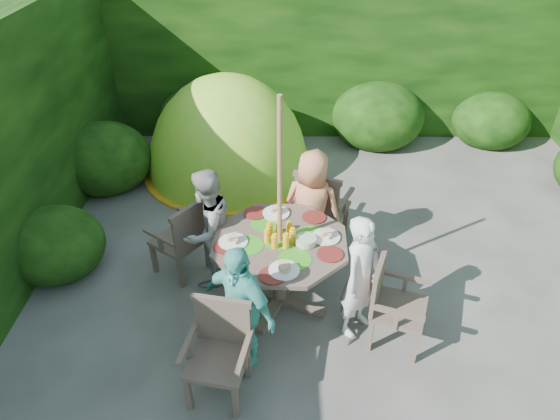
{
  "coord_description": "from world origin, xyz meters",
  "views": [
    {
      "loc": [
        -0.9,
        -3.99,
        3.63
      ],
      "look_at": [
        -0.93,
        0.09,
        0.85
      ],
      "focal_mm": 32.0,
      "sensor_mm": 36.0,
      "label": 1
    }
  ],
  "objects_px": {
    "garden_chair_left": "(183,237)",
    "garden_chair_back": "(321,206)",
    "child_back": "(312,208)",
    "child_left": "(208,229)",
    "child_front": "(239,308)",
    "garden_chair_front": "(219,349)",
    "parasol_pole": "(280,212)",
    "dome_tent": "(229,170)",
    "patio_table": "(280,251)",
    "garden_chair_right": "(392,301)",
    "child_right": "(361,277)"
  },
  "relations": [
    {
      "from": "garden_chair_left",
      "to": "garden_chair_back",
      "type": "relative_size",
      "value": 0.94
    },
    {
      "from": "garden_chair_left",
      "to": "garden_chair_back",
      "type": "distance_m",
      "value": 1.57
    },
    {
      "from": "garden_chair_front",
      "to": "patio_table",
      "type": "bearing_deg",
      "value": 74.76
    },
    {
      "from": "garden_chair_back",
      "to": "garden_chair_front",
      "type": "xyz_separation_m",
      "value": [
        -0.94,
        -2.0,
        -0.05
      ]
    },
    {
      "from": "garden_chair_right",
      "to": "garden_chair_left",
      "type": "height_order",
      "value": "garden_chair_left"
    },
    {
      "from": "garden_chair_back",
      "to": "child_back",
      "type": "distance_m",
      "value": 0.34
    },
    {
      "from": "garden_chair_right",
      "to": "child_right",
      "type": "bearing_deg",
      "value": 84.42
    },
    {
      "from": "garden_chair_front",
      "to": "dome_tent",
      "type": "distance_m",
      "value": 3.73
    },
    {
      "from": "garden_chair_left",
      "to": "child_back",
      "type": "bearing_deg",
      "value": 137.93
    },
    {
      "from": "parasol_pole",
      "to": "garden_chair_left",
      "type": "xyz_separation_m",
      "value": [
        -1.01,
        0.45,
        -0.63
      ]
    },
    {
      "from": "garden_chair_back",
      "to": "child_left",
      "type": "relative_size",
      "value": 0.71
    },
    {
      "from": "patio_table",
      "to": "parasol_pole",
      "type": "height_order",
      "value": "parasol_pole"
    },
    {
      "from": "patio_table",
      "to": "child_front",
      "type": "height_order",
      "value": "child_front"
    },
    {
      "from": "garden_chair_front",
      "to": "garden_chair_left",
      "type": "bearing_deg",
      "value": 120.76
    },
    {
      "from": "patio_table",
      "to": "garden_chair_back",
      "type": "bearing_deg",
      "value": 65.54
    },
    {
      "from": "parasol_pole",
      "to": "child_right",
      "type": "bearing_deg",
      "value": -24.73
    },
    {
      "from": "patio_table",
      "to": "parasol_pole",
      "type": "distance_m",
      "value": 0.44
    },
    {
      "from": "garden_chair_left",
      "to": "garden_chair_front",
      "type": "xyz_separation_m",
      "value": [
        0.53,
        -1.45,
        -0.02
      ]
    },
    {
      "from": "child_front",
      "to": "dome_tent",
      "type": "xyz_separation_m",
      "value": [
        -0.42,
        3.42,
        -0.63
      ]
    },
    {
      "from": "child_front",
      "to": "garden_chair_front",
      "type": "bearing_deg",
      "value": -80.21
    },
    {
      "from": "garden_chair_right",
      "to": "child_right",
      "type": "xyz_separation_m",
      "value": [
        -0.27,
        0.13,
        0.17
      ]
    },
    {
      "from": "child_right",
      "to": "dome_tent",
      "type": "height_order",
      "value": "dome_tent"
    },
    {
      "from": "child_right",
      "to": "dome_tent",
      "type": "xyz_separation_m",
      "value": [
        -1.48,
        3.03,
        -0.63
      ]
    },
    {
      "from": "child_left",
      "to": "dome_tent",
      "type": "height_order",
      "value": "dome_tent"
    },
    {
      "from": "garden_chair_left",
      "to": "garden_chair_front",
      "type": "distance_m",
      "value": 1.54
    },
    {
      "from": "parasol_pole",
      "to": "child_left",
      "type": "bearing_deg",
      "value": 155.27
    },
    {
      "from": "child_back",
      "to": "child_front",
      "type": "xyz_separation_m",
      "value": [
        -0.67,
        -1.45,
        -0.03
      ]
    },
    {
      "from": "garden_chair_front",
      "to": "garden_chair_right",
      "type": "bearing_deg",
      "value": 30.42
    },
    {
      "from": "parasol_pole",
      "to": "dome_tent",
      "type": "xyz_separation_m",
      "value": [
        -0.76,
        2.69,
        -1.1
      ]
    },
    {
      "from": "garden_chair_left",
      "to": "garden_chair_front",
      "type": "bearing_deg",
      "value": 56.3
    },
    {
      "from": "garden_chair_back",
      "to": "garden_chair_front",
      "type": "height_order",
      "value": "garden_chair_back"
    },
    {
      "from": "patio_table",
      "to": "garden_chair_front",
      "type": "xyz_separation_m",
      "value": [
        -0.48,
        -1.0,
        -0.21
      ]
    },
    {
      "from": "garden_chair_left",
      "to": "garden_chair_front",
      "type": "relative_size",
      "value": 1.04
    },
    {
      "from": "child_back",
      "to": "dome_tent",
      "type": "bearing_deg",
      "value": -41.9
    },
    {
      "from": "garden_chair_right",
      "to": "child_back",
      "type": "bearing_deg",
      "value": 49.41
    },
    {
      "from": "garden_chair_left",
      "to": "child_front",
      "type": "relative_size",
      "value": 0.69
    },
    {
      "from": "garden_chair_right",
      "to": "garden_chair_back",
      "type": "xyz_separation_m",
      "value": [
        -0.54,
        1.46,
        0.04
      ]
    },
    {
      "from": "patio_table",
      "to": "child_back",
      "type": "relative_size",
      "value": 1.35
    },
    {
      "from": "garden_chair_front",
      "to": "dome_tent",
      "type": "relative_size",
      "value": 0.29
    },
    {
      "from": "parasol_pole",
      "to": "dome_tent",
      "type": "bearing_deg",
      "value": 105.68
    },
    {
      "from": "child_left",
      "to": "garden_chair_left",
      "type": "bearing_deg",
      "value": -80.24
    },
    {
      "from": "parasol_pole",
      "to": "garden_chair_left",
      "type": "bearing_deg",
      "value": 156.07
    },
    {
      "from": "child_left",
      "to": "child_back",
      "type": "bearing_deg",
      "value": 141.85
    },
    {
      "from": "garden_chair_back",
      "to": "child_left",
      "type": "distance_m",
      "value": 1.37
    },
    {
      "from": "patio_table",
      "to": "dome_tent",
      "type": "distance_m",
      "value": 2.88
    },
    {
      "from": "patio_table",
      "to": "parasol_pole",
      "type": "bearing_deg",
      "value": 168.08
    },
    {
      "from": "garden_chair_right",
      "to": "dome_tent",
      "type": "relative_size",
      "value": 0.3
    },
    {
      "from": "garden_chair_right",
      "to": "child_left",
      "type": "relative_size",
      "value": 0.66
    },
    {
      "from": "garden_chair_back",
      "to": "garden_chair_left",
      "type": "bearing_deg",
      "value": 45.64
    },
    {
      "from": "garden_chair_right",
      "to": "child_left",
      "type": "height_order",
      "value": "child_left"
    }
  ]
}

